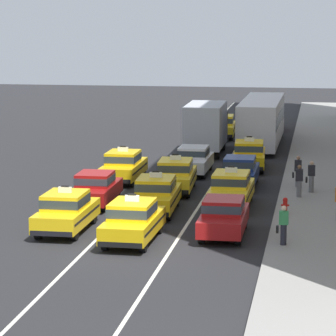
# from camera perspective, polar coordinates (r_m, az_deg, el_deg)

# --- Properties ---
(ground_plane) EXTENTS (160.00, 160.00, 0.00)m
(ground_plane) POSITION_cam_1_polar(r_m,az_deg,el_deg) (35.54, -2.47, -5.08)
(ground_plane) COLOR #232326
(lane_stripe_left_center) EXTENTS (0.14, 80.00, 0.01)m
(lane_stripe_left_center) POSITION_cam_1_polar(r_m,az_deg,el_deg) (55.09, 0.18, 0.16)
(lane_stripe_left_center) COLOR silver
(lane_stripe_left_center) RESTS_ON ground
(lane_stripe_center_right) EXTENTS (0.14, 80.00, 0.01)m
(lane_stripe_center_right) POSITION_cam_1_polar(r_m,az_deg,el_deg) (54.67, 3.49, 0.07)
(lane_stripe_center_right) COLOR silver
(lane_stripe_center_right) RESTS_ON ground
(sidewalk_curb) EXTENTS (4.00, 90.00, 0.15)m
(sidewalk_curb) POSITION_cam_1_polar(r_m,az_deg,el_deg) (49.45, 9.35, -0.96)
(sidewalk_curb) COLOR gray
(sidewalk_curb) RESTS_ON ground
(taxi_left_nearest) EXTENTS (1.83, 4.56, 1.96)m
(taxi_left_nearest) POSITION_cam_1_polar(r_m,az_deg,el_deg) (38.56, -6.30, -2.63)
(taxi_left_nearest) COLOR black
(taxi_left_nearest) RESTS_ON ground
(sedan_left_second) EXTENTS (1.81, 4.32, 1.58)m
(sedan_left_second) POSITION_cam_1_polar(r_m,az_deg,el_deg) (43.64, -4.49, -1.22)
(sedan_left_second) COLOR black
(sedan_left_second) RESTS_ON ground
(taxi_left_third) EXTENTS (1.84, 4.57, 1.96)m
(taxi_left_third) POSITION_cam_1_polar(r_m,az_deg,el_deg) (49.70, -2.76, 0.15)
(taxi_left_third) COLOR black
(taxi_left_third) RESTS_ON ground
(taxi_center_nearest) EXTENTS (1.90, 4.59, 1.96)m
(taxi_center_nearest) POSITION_cam_1_polar(r_m,az_deg,el_deg) (36.60, -2.18, -3.23)
(taxi_center_nearest) COLOR black
(taxi_center_nearest) RESTS_ON ground
(taxi_center_second) EXTENTS (1.98, 4.62, 1.96)m
(taxi_center_second) POSITION_cam_1_polar(r_m,az_deg,el_deg) (41.83, -0.74, -1.62)
(taxi_center_second) COLOR black
(taxi_center_second) RESTS_ON ground
(taxi_center_third) EXTENTS (2.05, 4.65, 1.96)m
(taxi_center_third) POSITION_cam_1_polar(r_m,az_deg,el_deg) (46.82, 0.47, -0.42)
(taxi_center_third) COLOR black
(taxi_center_third) RESTS_ON ground
(sedan_center_fourth) EXTENTS (1.79, 4.31, 1.58)m
(sedan_center_fourth) POSITION_cam_1_polar(r_m,az_deg,el_deg) (52.01, 1.60, 0.54)
(sedan_center_fourth) COLOR black
(sedan_center_fourth) RESTS_ON ground
(box_truck_center_fifth) EXTENTS (2.37, 6.99, 3.27)m
(box_truck_center_fifth) POSITION_cam_1_polar(r_m,az_deg,el_deg) (59.77, 2.39, 2.61)
(box_truck_center_fifth) COLOR black
(box_truck_center_fifth) RESTS_ON ground
(taxi_center_sixth) EXTENTS (2.03, 4.64, 1.96)m
(taxi_center_sixth) POSITION_cam_1_polar(r_m,az_deg,el_deg) (67.44, 3.35, 2.61)
(taxi_center_sixth) COLOR black
(taxi_center_sixth) RESTS_ON ground
(sedan_right_nearest) EXTENTS (1.78, 4.31, 1.58)m
(sedan_right_nearest) POSITION_cam_1_polar(r_m,az_deg,el_deg) (37.61, 3.44, -2.94)
(sedan_right_nearest) COLOR black
(sedan_right_nearest) RESTS_ON ground
(taxi_right_second) EXTENTS (1.86, 4.58, 1.96)m
(taxi_right_second) POSITION_cam_1_polar(r_m,az_deg,el_deg) (43.24, 3.91, -1.27)
(taxi_right_second) COLOR black
(taxi_right_second) RESTS_ON ground
(sedan_right_third) EXTENTS (1.76, 4.30, 1.58)m
(sedan_right_third) POSITION_cam_1_polar(r_m,az_deg,el_deg) (48.34, 4.44, -0.17)
(sedan_right_third) COLOR black
(sedan_right_third) RESTS_ON ground
(taxi_right_fourth) EXTENTS (2.03, 4.64, 1.96)m
(taxi_right_fourth) POSITION_cam_1_polar(r_m,az_deg,el_deg) (53.76, 5.02, 0.84)
(taxi_right_fourth) COLOR black
(taxi_right_fourth) RESTS_ON ground
(bus_right_fifth) EXTENTS (2.58, 11.21, 3.22)m
(bus_right_fifth) POSITION_cam_1_polar(r_m,az_deg,el_deg) (63.16, 5.79, 2.98)
(bus_right_fifth) COLOR black
(bus_right_fifth) RESTS_ON ground
(sedan_right_sixth) EXTENTS (1.87, 4.34, 1.58)m
(sedan_right_sixth) POSITION_cam_1_polar(r_m,az_deg,el_deg) (72.04, 6.26, 2.99)
(sedan_right_sixth) COLOR black
(sedan_right_sixth) RESTS_ON ground
(pedestrian_near_crosswalk) EXTENTS (0.36, 0.24, 1.58)m
(pedestrian_near_crosswalk) POSITION_cam_1_polar(r_m,az_deg,el_deg) (45.18, 8.09, -0.79)
(pedestrian_near_crosswalk) COLOR slate
(pedestrian_near_crosswalk) RESTS_ON sidewalk_curb
(pedestrian_mid_block) EXTENTS (0.47, 0.24, 1.57)m
(pedestrian_mid_block) POSITION_cam_1_polar(r_m,az_deg,el_deg) (46.52, 8.81, -0.53)
(pedestrian_mid_block) COLOR slate
(pedestrian_mid_block) RESTS_ON sidewalk_curb
(pedestrian_by_storefront) EXTENTS (0.47, 0.24, 1.61)m
(pedestrian_by_storefront) POSITION_cam_1_polar(r_m,az_deg,el_deg) (47.82, 7.99, -0.21)
(pedestrian_by_storefront) COLOR slate
(pedestrian_by_storefront) RESTS_ON sidewalk_curb
(pedestrian_far_corner) EXTENTS (0.47, 0.24, 1.54)m
(pedestrian_far_corner) POSITION_cam_1_polar(r_m,az_deg,el_deg) (35.81, 7.12, -3.52)
(pedestrian_far_corner) COLOR #23232D
(pedestrian_far_corner) RESTS_ON sidewalk_curb
(fire_hydrant) EXTENTS (0.36, 0.22, 0.73)m
(fire_hydrant) POSITION_cam_1_polar(r_m,az_deg,el_deg) (41.44, 7.23, -2.26)
(fire_hydrant) COLOR red
(fire_hydrant) RESTS_ON sidewalk_curb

